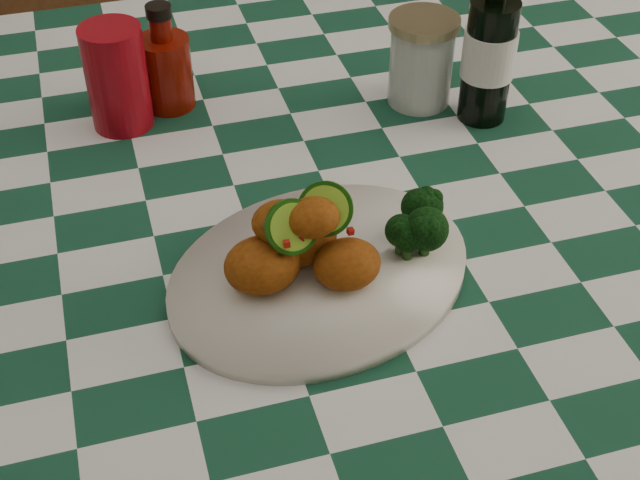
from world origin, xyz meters
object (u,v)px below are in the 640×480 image
object	(u,v)px
red_tumbler	(117,77)
mason_jar	(421,61)
wooden_chair_right	(333,83)
beer_bottle	(491,36)
plate	(320,274)
fried_chicken_pile	(311,235)
ketchup_bottle	(164,57)
dining_table	(319,386)
wooden_chair_left	(76,107)

from	to	relation	value
red_tumbler	mason_jar	world-z (taller)	red_tumbler
mason_jar	wooden_chair_right	size ratio (longest dim) A/B	0.14
mason_jar	beer_bottle	size ratio (longest dim) A/B	0.52
plate	mason_jar	distance (m)	0.37
fried_chicken_pile	red_tumbler	xyz separation A→B (m)	(-0.15, 0.35, 0.00)
fried_chicken_pile	mason_jar	world-z (taller)	mason_jar
plate	ketchup_bottle	world-z (taller)	ketchup_bottle
dining_table	mason_jar	bearing A→B (deg)	33.82
fried_chicken_pile	wooden_chair_left	size ratio (longest dim) A/B	0.15
dining_table	beer_bottle	bearing A→B (deg)	13.54
mason_jar	red_tumbler	bearing A→B (deg)	171.99
dining_table	ketchup_bottle	xyz separation A→B (m)	(-0.15, 0.20, 0.46)
beer_bottle	ketchup_bottle	bearing A→B (deg)	159.89
ketchup_bottle	dining_table	bearing A→B (deg)	-53.23
fried_chicken_pile	wooden_chair_right	xyz separation A→B (m)	(0.31, 0.95, -0.43)
dining_table	wooden_chair_right	world-z (taller)	wooden_chair_right
beer_bottle	red_tumbler	bearing A→B (deg)	165.94
red_tumbler	beer_bottle	bearing A→B (deg)	-14.06
wooden_chair_right	red_tumbler	bearing A→B (deg)	-114.44
red_tumbler	mason_jar	bearing A→B (deg)	-8.01
plate	red_tumbler	distance (m)	0.39
red_tumbler	wooden_chair_left	xyz separation A→B (m)	(-0.07, 0.55, -0.36)
fried_chicken_pile	beer_bottle	bearing A→B (deg)	39.11
ketchup_bottle	beer_bottle	bearing A→B (deg)	-20.11
mason_jar	wooden_chair_left	distance (m)	0.84
fried_chicken_pile	wooden_chair_left	world-z (taller)	wooden_chair_left
fried_chicken_pile	mason_jar	distance (m)	0.38
red_tumbler	ketchup_bottle	xyz separation A→B (m)	(0.06, 0.03, 0.00)
ketchup_bottle	beer_bottle	world-z (taller)	beer_bottle
red_tumbler	mason_jar	xyz separation A→B (m)	(0.38, -0.05, -0.01)
wooden_chair_left	wooden_chair_right	xyz separation A→B (m)	(0.53, 0.05, -0.06)
plate	fried_chicken_pile	distance (m)	0.06
red_tumbler	wooden_chair_left	world-z (taller)	wooden_chair_left
fried_chicken_pile	wooden_chair_left	xyz separation A→B (m)	(-0.22, 0.90, -0.36)
wooden_chair_left	wooden_chair_right	world-z (taller)	wooden_chair_left
wooden_chair_right	dining_table	bearing A→B (deg)	-95.10
wooden_chair_left	plate	bearing A→B (deg)	-99.45
dining_table	plate	distance (m)	0.44
red_tumbler	plate	bearing A→B (deg)	-65.71
plate	dining_table	bearing A→B (deg)	74.37
dining_table	fried_chicken_pile	distance (m)	0.50
plate	wooden_chair_left	size ratio (longest dim) A/B	0.33
ketchup_bottle	wooden_chair_right	world-z (taller)	ketchup_bottle
dining_table	red_tumbler	size ratio (longest dim) A/B	12.47
mason_jar	wooden_chair_left	world-z (taller)	wooden_chair_left
red_tumbler	ketchup_bottle	bearing A→B (deg)	24.09
fried_chicken_pile	mason_jar	size ratio (longest dim) A/B	1.20
dining_table	wooden_chair_right	xyz separation A→B (m)	(0.25, 0.77, 0.03)
dining_table	mason_jar	xyz separation A→B (m)	(0.17, 0.11, 0.45)
ketchup_bottle	red_tumbler	bearing A→B (deg)	-155.91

